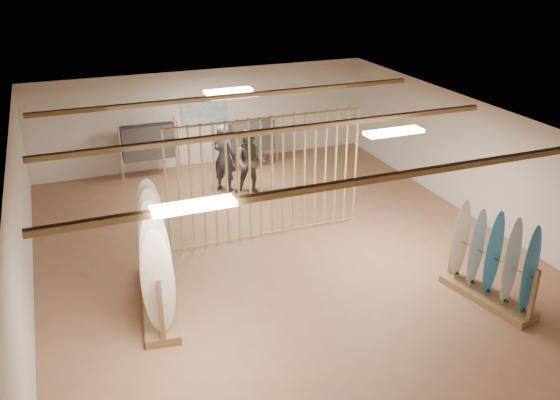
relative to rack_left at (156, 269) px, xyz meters
name	(u,v)px	position (x,y,z in m)	size (l,w,h in m)	color
floor	(280,251)	(2.83, 1.08, -0.74)	(12.00, 12.00, 0.00)	#956548
ceiling	(280,126)	(2.83, 1.08, 2.06)	(12.00, 12.00, 0.00)	gray
wall_back	(205,117)	(2.83, 7.08, 0.66)	(12.00, 12.00, 0.00)	beige
wall_front	(462,370)	(2.83, -4.92, 0.66)	(12.00, 12.00, 0.00)	beige
wall_left	(21,231)	(-2.17, 1.08, 0.66)	(12.00, 12.00, 0.00)	beige
wall_right	(477,161)	(7.83, 1.08, 0.66)	(12.00, 12.00, 0.00)	beige
ceiling_slats	(280,130)	(2.83, 1.08, 1.98)	(9.50, 6.12, 0.10)	olive
light_panels	(280,129)	(2.83, 1.08, 2.00)	(1.20, 0.35, 0.06)	white
bamboo_partition	(267,178)	(2.83, 1.88, 0.66)	(4.45, 0.05, 2.78)	tan
poster	(205,111)	(2.83, 7.06, 0.86)	(1.40, 0.03, 0.90)	#326CB0
rack_left	(156,269)	(0.00, 0.00, 0.00)	(0.94, 2.73, 2.15)	olive
rack_right	(491,271)	(5.71, -2.13, -0.12)	(0.86, 1.98, 1.82)	olive
clothing_rack_a	(148,142)	(1.03, 6.36, 0.35)	(1.55, 0.41, 1.66)	silver
clothing_rack_b	(252,137)	(3.91, 6.00, 0.27)	(1.42, 0.59, 1.54)	silver
shopper_a	(224,153)	(2.72, 4.82, 0.29)	(0.75, 0.51, 2.06)	#27252D
shopper_b	(250,158)	(3.28, 4.33, 0.25)	(0.95, 0.74, 1.97)	#3D352F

